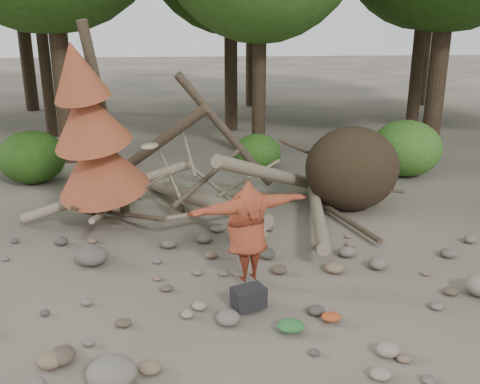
{
  "coord_description": "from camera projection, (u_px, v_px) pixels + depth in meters",
  "views": [
    {
      "loc": [
        -1.1,
        -7.47,
        4.31
      ],
      "look_at": [
        -0.29,
        1.5,
        1.4
      ],
      "focal_mm": 40.0,
      "sensor_mm": 36.0,
      "label": 1
    }
  ],
  "objects": [
    {
      "name": "ground",
      "position": [
        266.0,
        304.0,
        8.5
      ],
      "size": [
        120.0,
        120.0,
        0.0
      ],
      "primitive_type": "plane",
      "color": "#514C44",
      "rests_on": "ground"
    },
    {
      "name": "deadfall_pile",
      "position": [
        328.0,
        172.0,
        12.4
      ],
      "size": [
        8.55,
        5.24,
        3.3
      ],
      "color": "#332619",
      "rests_on": "ground"
    },
    {
      "name": "dead_conifer",
      "position": [
        92.0,
        134.0,
        10.78
      ],
      "size": [
        2.06,
        2.16,
        4.35
      ],
      "color": "#4C3F30",
      "rests_on": "ground"
    },
    {
      "name": "bush_left",
      "position": [
        32.0,
        157.0,
        14.63
      ],
      "size": [
        1.8,
        1.8,
        1.44
      ],
      "primitive_type": "ellipsoid",
      "color": "#254D14",
      "rests_on": "ground"
    },
    {
      "name": "bush_mid",
      "position": [
        257.0,
        153.0,
        15.79
      ],
      "size": [
        1.4,
        1.4,
        1.12
      ],
      "primitive_type": "ellipsoid",
      "color": "#31621C",
      "rests_on": "ground"
    },
    {
      "name": "bush_right",
      "position": [
        406.0,
        148.0,
        15.32
      ],
      "size": [
        2.0,
        2.0,
        1.6
      ],
      "primitive_type": "ellipsoid",
      "color": "#3C7424",
      "rests_on": "ground"
    },
    {
      "name": "frisbee_thrower",
      "position": [
        247.0,
        231.0,
        8.9
      ],
      "size": [
        2.79,
        1.28,
        2.46
      ],
      "color": "maroon",
      "rests_on": "ground"
    },
    {
      "name": "backpack",
      "position": [
        249.0,
        301.0,
        8.27
      ],
      "size": [
        0.58,
        0.49,
        0.33
      ],
      "primitive_type": "cube",
      "rotation": [
        0.0,
        0.0,
        0.37
      ],
      "color": "black",
      "rests_on": "ground"
    },
    {
      "name": "cloth_green",
      "position": [
        291.0,
        329.0,
        7.68
      ],
      "size": [
        0.4,
        0.34,
        0.15
      ],
      "primitive_type": "ellipsoid",
      "color": "#27632C",
      "rests_on": "ground"
    },
    {
      "name": "cloth_orange",
      "position": [
        331.0,
        320.0,
        7.96
      ],
      "size": [
        0.3,
        0.25,
        0.11
      ],
      "primitive_type": "ellipsoid",
      "color": "#A33E1C",
      "rests_on": "ground"
    },
    {
      "name": "boulder_front_left",
      "position": [
        112.0,
        372.0,
        6.55
      ],
      "size": [
        0.63,
        0.56,
        0.38
      ],
      "primitive_type": "ellipsoid",
      "color": "slate",
      "rests_on": "ground"
    },
    {
      "name": "boulder_mid_left",
      "position": [
        92.0,
        256.0,
        9.81
      ],
      "size": [
        0.59,
        0.53,
        0.36
      ],
      "primitive_type": "ellipsoid",
      "color": "#58514A",
      "rests_on": "ground"
    }
  ]
}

